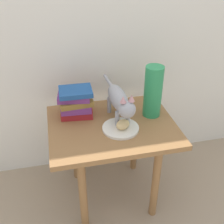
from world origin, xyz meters
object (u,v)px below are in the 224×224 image
side_table (112,137)px  plate (121,128)px  cat (120,101)px  book_stack (76,102)px  bread_roll (123,125)px  green_vase (153,92)px

side_table → plate: size_ratio=3.53×
cat → book_stack: 0.26m
side_table → cat: size_ratio=1.47×
bread_roll → side_table: bearing=121.2°
side_table → bread_roll: bearing=-58.8°
side_table → green_vase: (0.25, 0.05, 0.24)m
bread_roll → cat: size_ratio=0.17×
bread_roll → cat: cat is taller
plate → book_stack: 0.30m
side_table → bread_roll: bread_roll is taller
cat → green_vase: (0.20, 0.03, 0.02)m
side_table → green_vase: bearing=11.2°
side_table → cat: 0.23m
side_table → book_stack: (-0.18, 0.13, 0.18)m
bread_roll → cat: 0.13m
plate → cat: (0.01, 0.08, 0.13)m
plate → green_vase: (0.21, 0.11, 0.14)m
side_table → green_vase: 0.35m
book_stack → cat: bearing=-25.6°
plate → bread_roll: 0.04m
plate → green_vase: size_ratio=0.66×
green_vase → bread_roll: bearing=-149.4°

